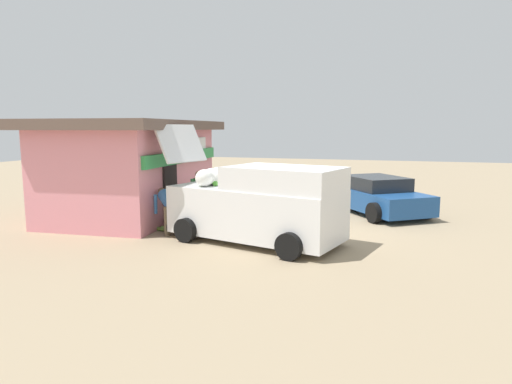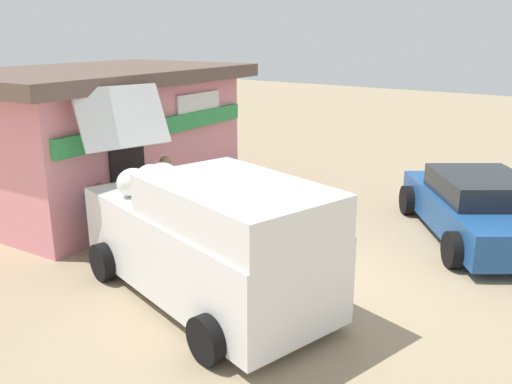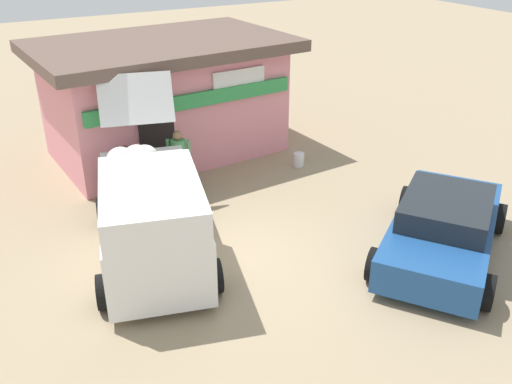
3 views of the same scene
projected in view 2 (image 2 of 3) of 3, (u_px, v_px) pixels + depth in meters
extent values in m
plane|color=#9E896B|center=(293.00, 283.00, 8.62)|extent=(60.00, 60.00, 0.00)
cube|color=pink|center=(103.00, 144.00, 12.29)|extent=(6.06, 3.93, 2.81)
cube|color=green|center=(163.00, 127.00, 11.22)|extent=(5.51, 0.55, 0.36)
cube|color=black|center=(129.00, 183.00, 10.66)|extent=(0.90, 0.13, 2.00)
cube|color=white|center=(199.00, 106.00, 12.19)|extent=(1.50, 0.18, 0.60)
cube|color=brown|center=(98.00, 75.00, 11.84)|extent=(6.89, 4.76, 0.30)
cube|color=white|center=(203.00, 248.00, 8.03)|extent=(2.81, 4.66, 1.21)
cube|color=white|center=(236.00, 204.00, 7.17)|extent=(2.33, 3.04, 0.57)
cube|color=black|center=(304.00, 233.00, 6.21)|extent=(1.48, 0.46, 0.43)
cube|color=white|center=(122.00, 117.00, 9.34)|extent=(1.69, 0.93, 1.04)
ellipsoid|color=silver|center=(133.00, 182.00, 8.44)|extent=(0.53, 0.44, 0.44)
ellipsoid|color=silver|center=(150.00, 178.00, 8.66)|extent=(0.54, 0.45, 0.45)
ellipsoid|color=silver|center=(162.00, 177.00, 8.66)|extent=(0.57, 0.48, 0.48)
cylinder|color=#629D3E|center=(175.00, 188.00, 8.73)|extent=(0.23, 0.26, 0.12)
cylinder|color=#579E3B|center=(142.00, 187.00, 8.73)|extent=(0.17, 0.29, 0.15)
cylinder|color=#53AF38|center=(156.00, 190.00, 8.57)|extent=(0.24, 0.14, 0.13)
cube|color=black|center=(136.00, 238.00, 9.82)|extent=(1.66, 0.50, 0.16)
cube|color=red|center=(97.00, 216.00, 9.24)|extent=(0.15, 0.09, 0.20)
cube|color=red|center=(167.00, 200.00, 10.08)|extent=(0.15, 0.09, 0.20)
cylinder|color=black|center=(207.00, 339.00, 6.49)|extent=(0.37, 0.65, 0.62)
cylinder|color=black|center=(318.00, 292.00, 7.65)|extent=(0.37, 0.65, 0.62)
cylinder|color=black|center=(103.00, 262.00, 8.68)|extent=(0.37, 0.65, 0.62)
cylinder|color=black|center=(202.00, 234.00, 9.84)|extent=(0.37, 0.65, 0.62)
cube|color=#1E4C8C|center=(478.00, 213.00, 10.44)|extent=(4.41, 3.90, 0.64)
cube|color=#1E2328|center=(481.00, 186.00, 10.28)|extent=(2.54, 2.45, 0.44)
cylinder|color=black|center=(495.00, 200.00, 11.84)|extent=(0.64, 0.55, 0.63)
cylinder|color=black|center=(408.00, 200.00, 11.83)|extent=(0.64, 0.55, 0.63)
cylinder|color=black|center=(453.00, 250.00, 9.13)|extent=(0.64, 0.55, 0.63)
cylinder|color=#726047|center=(177.00, 215.00, 10.57)|extent=(0.15, 0.15, 0.82)
cylinder|color=#726047|center=(160.00, 217.00, 10.45)|extent=(0.15, 0.15, 0.82)
cylinder|color=#4C9959|center=(166.00, 182.00, 10.31)|extent=(0.47, 0.47, 0.58)
sphere|color=#8C6647|center=(165.00, 162.00, 10.20)|extent=(0.22, 0.22, 0.22)
cylinder|color=#4C9959|center=(179.00, 180.00, 10.39)|extent=(0.09, 0.09, 0.55)
cylinder|color=#4C9959|center=(154.00, 182.00, 10.22)|extent=(0.09, 0.09, 0.55)
cylinder|color=#726047|center=(96.00, 237.00, 9.49)|extent=(0.15, 0.15, 0.78)
cylinder|color=#726047|center=(116.00, 235.00, 9.61)|extent=(0.15, 0.15, 0.78)
cylinder|color=#3872B2|center=(102.00, 203.00, 9.61)|extent=(0.64, 0.73, 0.57)
sphere|color=brown|center=(99.00, 188.00, 9.85)|extent=(0.21, 0.21, 0.21)
cylinder|color=#3872B2|center=(88.00, 208.00, 9.78)|extent=(0.09, 0.09, 0.53)
cylinder|color=#3872B2|center=(115.00, 205.00, 9.94)|extent=(0.09, 0.09, 0.53)
ellipsoid|color=silver|center=(122.00, 232.00, 10.27)|extent=(0.67, 0.57, 0.38)
cylinder|color=#508F46|center=(116.00, 244.00, 10.05)|extent=(0.28, 0.27, 0.13)
cylinder|color=#6C9F34|center=(139.00, 242.00, 10.16)|extent=(0.14, 0.31, 0.10)
cylinder|color=olive|center=(102.00, 242.00, 10.17)|extent=(0.12, 0.27, 0.11)
cylinder|color=olive|center=(133.00, 238.00, 10.30)|extent=(0.15, 0.28, 0.15)
cylinder|color=#5E8D3A|center=(107.00, 244.00, 10.00)|extent=(0.20, 0.35, 0.15)
cylinder|color=silver|center=(265.00, 188.00, 13.23)|extent=(0.28, 0.28, 0.36)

